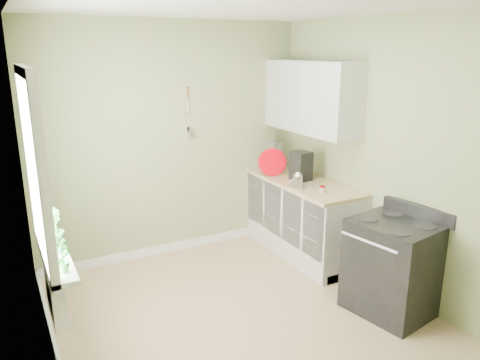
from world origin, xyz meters
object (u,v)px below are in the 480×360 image
stove (392,267)px  coffee_maker (301,167)px  kettle (298,180)px  stand_mixer (272,155)px

stove → coffee_maker: coffee_maker is taller
coffee_maker → stove: bearing=-89.9°
kettle → stove: bearing=-79.4°
stand_mixer → kettle: 1.01m
stand_mixer → coffee_maker: 0.70m
stand_mixer → coffee_maker: size_ratio=1.09×
stove → kettle: 1.36m
kettle → coffee_maker: bearing=49.7°
kettle → coffee_maker: coffee_maker is taller
stove → coffee_maker: 1.61m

